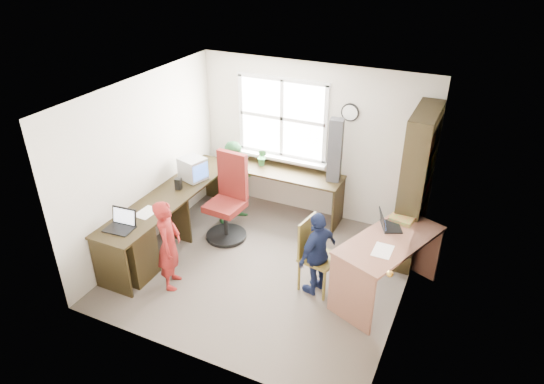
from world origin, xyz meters
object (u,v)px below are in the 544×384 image
Objects in this scene: wooden_chair at (314,252)px; bookshelf at (415,190)px; l_desk at (168,228)px; potted_plant at (262,157)px; swivel_chair at (228,202)px; laptop_right at (388,224)px; person_green at (236,182)px; person_navy at (317,253)px; right_desk at (388,255)px; cd_tower at (335,150)px; crt_monitor at (193,169)px; person_red at (169,245)px; laptop_left at (121,224)px.

bookshelf is at bearing 61.96° from wooden_chair.
potted_plant is at bearing 72.04° from l_desk.
swivel_chair reaches higher than l_desk.
laptop_right is 0.29× the size of person_green.
bookshelf reaches higher than person_navy.
swivel_chair is 1.64m from wooden_chair.
right_desk is 1.65× the size of cd_tower.
potted_plant is at bearing 39.93° from laptop_right.
l_desk is 0.95m from swivel_chair.
crt_monitor is at bearing 144.23° from person_green.
person_navy is at bearing -17.78° from swivel_chair.
l_desk is 2.43× the size of person_red.
person_red is at bearing 4.30° from laptop_left.
laptop_left is (-0.23, -0.60, 0.35)m from l_desk.
crt_monitor reaches higher than laptop_left.
cd_tower is at bearing -49.09° from person_green.
l_desk is 0.73m from laptop_left.
swivel_chair reaches higher than person_navy.
potted_plant is at bearing 143.02° from wooden_chair.
laptop_right is at bearing -82.49° from person_green.
laptop_right is at bearing 0.92° from swivel_chair.
wooden_chair is 2.42m from laptop_left.
l_desk is at bearing 79.49° from laptop_right.
cd_tower is at bearing 45.11° from laptop_left.
crt_monitor is 1.51m from laptop_left.
person_red is at bearing -146.51° from wooden_chair.
bookshelf is 5.71× the size of laptop_left.
cd_tower is 0.73× the size of person_green.
cd_tower is (1.74, 1.75, 0.77)m from l_desk.
l_desk is 2.10m from person_navy.
bookshelf reaches higher than person_red.
person_red is at bearing -52.02° from crt_monitor.
l_desk is 10.29× the size of potted_plant.
person_green reaches higher than swivel_chair.
right_desk is 4.14× the size of laptop_right.
swivel_chair is (-2.40, 0.37, -0.05)m from right_desk.
swivel_chair reaches higher than person_red.
laptop_left is at bearing 77.67° from person_red.
laptop_left reaches higher than wooden_chair.
person_navy reaches higher than wooden_chair.
person_green is 1.16× the size of person_navy.
laptop_left is (-0.08, -1.50, -0.12)m from crt_monitor.
potted_plant is (0.72, 0.85, -0.03)m from crt_monitor.
l_desk is 7.74× the size of laptop_right.
l_desk is 1.32m from person_green.
bookshelf is at bearing 107.42° from right_desk.
right_desk is at bearing -94.10° from bookshelf.
laptop_left is 1.28× the size of potted_plant.
wooden_chair is 1.01× the size of cd_tower.
laptop_left is 0.33× the size of person_navy.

